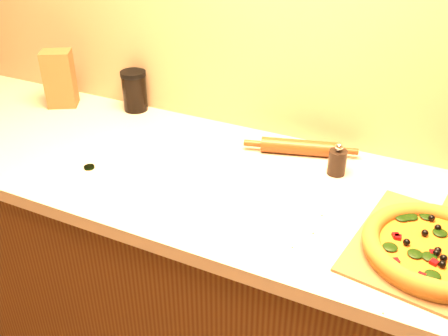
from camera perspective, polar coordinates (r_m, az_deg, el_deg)
cabinet at (r=1.70m, az=3.89°, el=-15.51°), size 2.80×0.65×0.86m
countertop at (r=1.42m, az=4.52°, el=-2.77°), size 2.84×0.68×0.04m
pizza_peel at (r=1.28m, az=22.97°, el=-8.41°), size 0.39×0.54×0.01m
pizza at (r=1.23m, az=22.94°, el=-8.44°), size 0.32×0.32×0.05m
bottle_cap at (r=1.54m, az=-15.15°, el=0.09°), size 0.04×0.04×0.01m
pepper_grinder at (r=1.47m, az=12.82°, el=0.75°), size 0.05×0.05×0.10m
rolling_pin at (r=1.57m, az=8.70°, el=2.37°), size 0.34×0.12×0.05m
wine_glass at (r=2.02m, az=-17.89°, el=10.65°), size 0.07×0.07×0.16m
paper_bag at (r=1.96m, az=-18.27°, el=9.66°), size 0.13×0.12×0.21m
dark_jar at (r=1.87m, az=-10.19°, el=8.69°), size 0.09×0.09×0.15m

